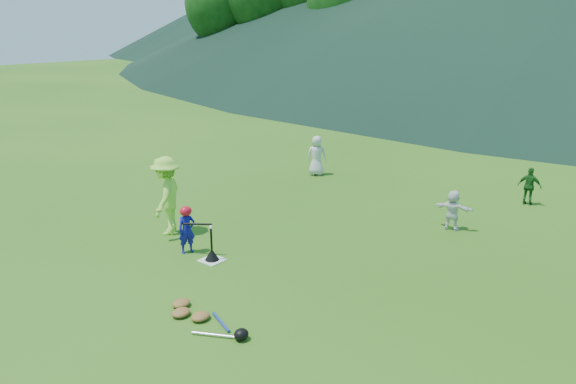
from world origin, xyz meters
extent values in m
plane|color=#2C5914|center=(0.00, 0.00, 0.00)|extent=(120.00, 120.00, 0.00)
cube|color=silver|center=(0.00, 0.00, 0.01)|extent=(0.45, 0.45, 0.02)
sphere|color=white|center=(0.00, 0.00, 0.74)|extent=(0.08, 0.08, 0.08)
imported|color=navy|center=(-0.73, -0.02, 0.51)|extent=(0.36, 0.43, 1.01)
imported|color=#A1E643|center=(-1.96, 0.47, 0.92)|extent=(1.21, 1.36, 1.83)
imported|color=silver|center=(-2.36, 6.88, 0.64)|extent=(0.75, 0.66, 1.28)
imported|color=#1A571B|center=(3.91, 7.99, 0.51)|extent=(0.62, 0.30, 1.03)
imported|color=white|center=(3.10, 4.87, 0.49)|extent=(0.93, 0.40, 0.98)
cone|color=black|center=(0.00, 0.00, 0.11)|extent=(0.30, 0.30, 0.18)
cylinder|color=black|center=(0.00, 0.00, 0.45)|extent=(0.04, 0.04, 0.50)
ellipsoid|color=red|center=(-0.73, -0.02, 0.93)|extent=(0.24, 0.26, 0.22)
cylinder|color=black|center=(-0.43, 0.02, 0.70)|extent=(0.56, 0.35, 0.07)
ellipsoid|color=olive|center=(1.27, -1.92, 0.06)|extent=(0.28, 0.34, 0.13)
ellipsoid|color=olive|center=(1.62, -1.80, 0.06)|extent=(0.28, 0.34, 0.13)
ellipsoid|color=olive|center=(1.02, -1.70, 0.06)|extent=(0.28, 0.34, 0.13)
cylinder|color=silver|center=(2.17, -2.02, 0.03)|extent=(0.66, 0.38, 0.06)
cylinder|color=#263FA5|center=(1.97, -1.67, 0.03)|extent=(0.65, 0.31, 0.05)
ellipsoid|color=black|center=(2.57, -1.82, 0.09)|extent=(0.22, 0.24, 0.19)
cube|color=gray|center=(0.00, 28.00, 0.60)|extent=(70.00, 0.03, 1.20)
cube|color=yellow|center=(0.00, 28.00, 1.24)|extent=(70.00, 0.08, 0.08)
cylinder|color=gray|center=(-35.00, 28.00, 0.60)|extent=(0.07, 0.07, 1.30)
cylinder|color=gray|center=(0.00, 28.00, 0.60)|extent=(0.07, 0.07, 1.30)
cylinder|color=#382314|center=(-32.00, 32.00, 1.57)|extent=(0.56, 0.56, 3.15)
ellipsoid|color=#164711|center=(-32.00, 32.00, 6.57)|extent=(6.84, 6.84, 7.87)
cylinder|color=#382314|center=(-27.20, 33.50, 1.87)|extent=(0.56, 0.56, 3.74)
cylinder|color=#382314|center=(-22.40, 35.00, 2.17)|extent=(0.56, 0.56, 4.34)
cylinder|color=#382314|center=(-17.60, 32.00, 1.59)|extent=(0.56, 0.56, 3.18)
cylinder|color=#382314|center=(-12.80, 33.50, 1.89)|extent=(0.56, 0.56, 3.78)
cylinder|color=#382314|center=(-8.00, 35.00, 2.19)|extent=(0.56, 0.56, 4.38)
cylinder|color=#382314|center=(-3.20, 32.00, 1.61)|extent=(0.56, 0.56, 3.22)
camera|label=1|loc=(7.97, -7.34, 4.73)|focal=35.00mm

